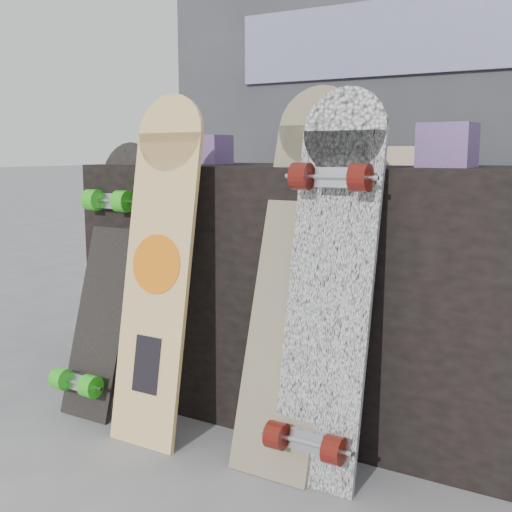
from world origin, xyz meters
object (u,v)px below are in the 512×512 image
Objects in this scene: longboard_geisha at (158,260)px; longboard_cascadia at (328,282)px; vendor_table at (337,291)px; longboard_celtic at (297,264)px; skateboard_dark at (105,274)px.

longboard_cascadia is (0.53, 0.03, -0.02)m from longboard_geisha.
vendor_table is 0.37m from longboard_celtic.
longboard_geisha is at bearing -176.97° from longboard_cascadia.
vendor_table is at bearing 49.04° from longboard_geisha.
longboard_celtic is at bearing 152.99° from longboard_cascadia.
longboard_cascadia is at bearing -27.01° from longboard_celtic.
skateboard_dark is at bearing -151.84° from vendor_table.
longboard_geisha and longboard_cascadia have the same top height.
longboard_celtic reaches higher than vendor_table.
longboard_geisha is 0.98× the size of longboard_celtic.
longboard_celtic is 0.70m from skateboard_dark.
vendor_table is at bearing 110.80° from longboard_cascadia.
vendor_table is 1.56× the size of longboard_celtic.
longboard_cascadia is at bearing 3.03° from longboard_geisha.
longboard_celtic is at bearing 1.04° from skateboard_dark.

